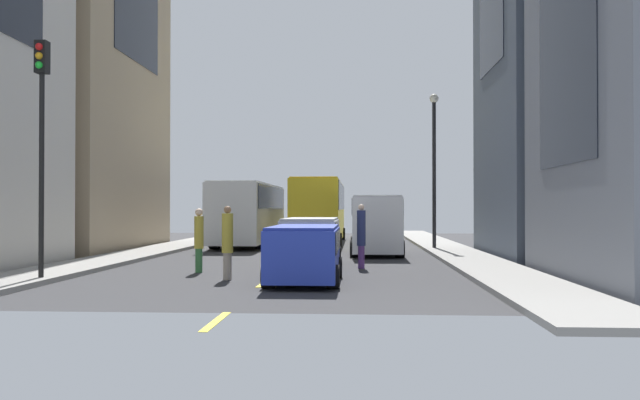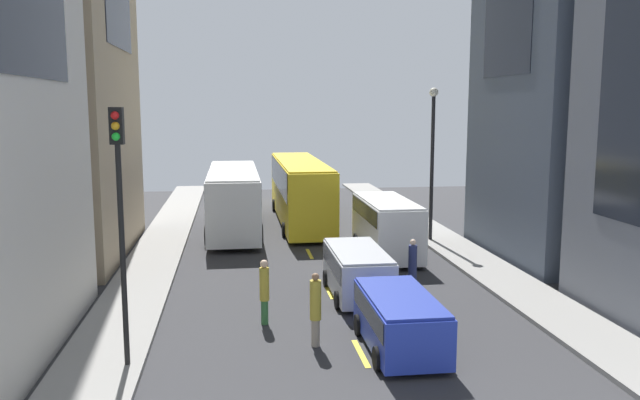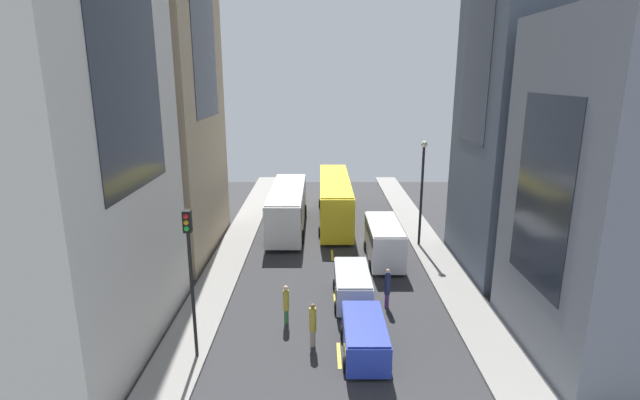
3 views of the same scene
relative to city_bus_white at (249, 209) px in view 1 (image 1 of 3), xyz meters
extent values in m
plane|color=#333335|center=(3.41, -2.82, -2.01)|extent=(40.08, 40.08, 0.00)
cube|color=gray|center=(-3.48, -2.82, -1.93)|extent=(2.30, 44.00, 0.15)
cube|color=gray|center=(10.30, -2.82, -1.93)|extent=(2.30, 44.00, 0.15)
cube|color=yellow|center=(3.41, -23.82, -2.00)|extent=(0.16, 2.00, 0.01)
cube|color=yellow|center=(3.41, -17.82, -2.00)|extent=(0.16, 2.00, 0.01)
cube|color=yellow|center=(3.41, -11.82, -2.00)|extent=(0.16, 2.00, 0.01)
cube|color=yellow|center=(3.41, -5.82, -2.00)|extent=(0.16, 2.00, 0.01)
cube|color=yellow|center=(3.41, 0.18, -2.00)|extent=(0.16, 2.00, 0.01)
cube|color=yellow|center=(3.41, 6.18, -2.00)|extent=(0.16, 2.00, 0.01)
cube|color=yellow|center=(3.41, 12.18, -2.00)|extent=(0.16, 2.00, 0.01)
cube|color=yellow|center=(3.41, 18.18, -2.00)|extent=(0.16, 2.00, 0.01)
cube|color=silver|center=(0.00, 0.00, -0.23)|extent=(2.55, 11.15, 3.00)
cube|color=black|center=(0.00, 0.00, 0.62)|extent=(2.60, 10.26, 1.20)
cube|color=beige|center=(0.00, 0.00, 1.31)|extent=(2.45, 10.70, 0.08)
cylinder|color=black|center=(-1.17, 3.46, -1.51)|extent=(0.46, 1.00, 1.00)
cylinder|color=black|center=(1.17, 3.46, -1.51)|extent=(0.46, 1.00, 1.00)
cylinder|color=black|center=(-1.17, -3.46, -1.51)|extent=(0.46, 1.00, 1.00)
cylinder|color=black|center=(1.17, -3.46, -1.51)|extent=(0.46, 1.00, 1.00)
cube|color=yellow|center=(3.81, 2.30, -0.15)|extent=(2.45, 13.32, 3.30)
cube|color=black|center=(3.81, 2.30, 0.71)|extent=(2.50, 12.25, 1.48)
cube|color=gold|center=(3.81, 2.30, 1.54)|extent=(2.35, 12.79, 0.08)
cylinder|color=black|center=(2.68, 6.43, -1.63)|extent=(0.44, 0.76, 0.76)
cylinder|color=black|center=(4.94, 6.43, -1.63)|extent=(0.44, 0.76, 0.76)
cylinder|color=black|center=(2.68, -1.82, -1.63)|extent=(0.44, 0.76, 0.76)
cylinder|color=black|center=(4.94, -1.82, -1.63)|extent=(0.44, 0.76, 0.76)
cube|color=white|center=(6.78, -6.72, -0.66)|extent=(2.05, 5.75, 2.30)
cube|color=black|center=(6.78, -6.72, 0.10)|extent=(2.09, 5.29, 0.69)
cube|color=silver|center=(6.78, -6.72, 0.53)|extent=(1.97, 5.52, 0.08)
cylinder|color=black|center=(5.84, -4.94, -1.65)|extent=(0.37, 0.72, 0.72)
cylinder|color=black|center=(7.72, -4.94, -1.65)|extent=(0.37, 0.72, 0.72)
cylinder|color=black|center=(5.84, -8.51, -1.65)|extent=(0.37, 0.72, 0.72)
cylinder|color=black|center=(7.72, -8.51, -1.65)|extent=(0.37, 0.72, 0.72)
cube|color=#2338AD|center=(4.52, -17.69, -1.18)|extent=(1.80, 4.14, 1.32)
cube|color=black|center=(4.52, -17.69, -0.85)|extent=(1.84, 3.81, 0.55)
cube|color=navy|center=(4.52, -17.69, -0.48)|extent=(1.73, 3.97, 0.08)
cylinder|color=black|center=(3.69, -16.41, -1.70)|extent=(0.32, 0.62, 0.62)
cylinder|color=black|center=(5.35, -16.41, -1.70)|extent=(0.32, 0.62, 0.62)
cylinder|color=black|center=(3.69, -18.97, -1.70)|extent=(0.32, 0.62, 0.62)
cylinder|color=black|center=(5.35, -18.97, -1.70)|extent=(0.32, 0.62, 0.62)
cube|color=#B7BABF|center=(4.33, -12.55, -1.11)|extent=(1.84, 4.40, 1.45)
cube|color=black|center=(4.33, -12.55, -0.74)|extent=(1.88, 4.05, 0.61)
cube|color=#9C9EA2|center=(4.33, -12.55, -0.35)|extent=(1.77, 4.22, 0.08)
cylinder|color=black|center=(3.48, -11.18, -1.70)|extent=(0.33, 0.62, 0.62)
cylinder|color=black|center=(5.18, -11.18, -1.70)|extent=(0.33, 0.62, 0.62)
cylinder|color=black|center=(3.48, -13.91, -1.70)|extent=(0.33, 0.62, 0.62)
cylinder|color=black|center=(5.18, -13.91, -1.70)|extent=(0.33, 0.62, 0.62)
cylinder|color=#336B38|center=(0.93, -15.09, -1.62)|extent=(0.22, 0.22, 0.77)
cylinder|color=gold|center=(0.93, -15.09, -0.73)|extent=(0.30, 0.30, 1.03)
sphere|color=beige|center=(0.93, -15.09, -0.09)|extent=(0.25, 0.25, 0.25)
cylinder|color=gray|center=(2.25, -17.11, -1.62)|extent=(0.24, 0.24, 0.78)
cylinder|color=gold|center=(2.25, -17.11, -0.67)|extent=(0.32, 0.32, 1.12)
sphere|color=#8C6647|center=(2.25, -17.11, 0.00)|extent=(0.21, 0.21, 0.21)
cylinder|color=#593372|center=(6.10, -13.37, -1.62)|extent=(0.22, 0.22, 0.77)
cylinder|color=navy|center=(6.10, -13.37, -0.63)|extent=(0.30, 0.30, 1.20)
sphere|color=beige|center=(6.10, -13.37, 0.07)|extent=(0.21, 0.21, 0.21)
cylinder|color=black|center=(-2.73, -18.08, 0.96)|extent=(0.14, 0.14, 5.62)
cube|color=black|center=(-2.73, -18.08, 4.22)|extent=(0.32, 0.32, 0.90)
sphere|color=red|center=(-2.73, -18.26, 4.47)|extent=(0.20, 0.20, 0.20)
sphere|color=orange|center=(-2.73, -18.26, 4.22)|extent=(0.20, 0.20, 0.20)
sphere|color=green|center=(-2.73, -18.26, 3.97)|extent=(0.20, 0.20, 0.20)
cylinder|color=black|center=(9.66, -4.04, 1.65)|extent=(0.18, 0.18, 7.02)
sphere|color=silver|center=(9.66, -4.04, 5.34)|extent=(0.44, 0.44, 0.44)
camera|label=1|loc=(5.97, -35.39, 0.05)|focal=36.29mm
camera|label=2|loc=(0.08, -34.25, 4.70)|focal=36.05mm
camera|label=3|loc=(2.58, -36.30, 9.87)|focal=26.80mm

